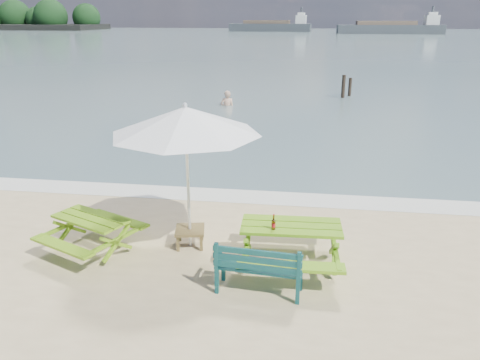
# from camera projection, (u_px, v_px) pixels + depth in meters

# --- Properties ---
(sea) EXTENTS (300.00, 300.00, 0.00)m
(sea) POSITION_uv_depth(u_px,v_px,m) (302.00, 40.00, 86.58)
(sea) COLOR slate
(sea) RESTS_ON ground
(foam_strip) EXTENTS (22.00, 0.90, 0.01)m
(foam_strip) POSITION_uv_depth(u_px,v_px,m) (239.00, 196.00, 11.53)
(foam_strip) COLOR silver
(foam_strip) RESTS_ON ground
(picnic_table_left) EXTENTS (1.97, 2.05, 0.69)m
(picnic_table_left) POSITION_uv_depth(u_px,v_px,m) (92.00, 235.00, 8.75)
(picnic_table_left) COLOR #669516
(picnic_table_left) RESTS_ON ground
(picnic_table_right) EXTENTS (1.79, 1.98, 0.82)m
(picnic_table_right) POSITION_uv_depth(u_px,v_px,m) (290.00, 247.00, 8.17)
(picnic_table_right) COLOR #639716
(picnic_table_right) RESTS_ON ground
(park_bench) EXTENTS (1.43, 0.60, 0.85)m
(park_bench) POSITION_uv_depth(u_px,v_px,m) (259.00, 277.00, 7.48)
(park_bench) COLOR #0E3C3C
(park_bench) RESTS_ON ground
(side_table) EXTENTS (0.64, 0.64, 0.36)m
(side_table) POSITION_uv_depth(u_px,v_px,m) (190.00, 237.00, 9.01)
(side_table) COLOR brown
(side_table) RESTS_ON ground
(patio_umbrella) EXTENTS (3.21, 3.21, 2.71)m
(patio_umbrella) POSITION_uv_depth(u_px,v_px,m) (186.00, 121.00, 8.26)
(patio_umbrella) COLOR silver
(patio_umbrella) RESTS_ON ground
(beer_bottle) EXTENTS (0.07, 0.07, 0.27)m
(beer_bottle) POSITION_uv_depth(u_px,v_px,m) (273.00, 225.00, 7.82)
(beer_bottle) COLOR brown
(beer_bottle) RESTS_ON picnic_table_right
(swimmer) EXTENTS (0.76, 0.58, 1.87)m
(swimmer) POSITION_uv_depth(u_px,v_px,m) (227.00, 109.00, 23.23)
(swimmer) COLOR tan
(swimmer) RESTS_ON ground
(mooring_pilings) EXTENTS (0.59, 0.79, 1.42)m
(mooring_pilings) POSITION_uv_depth(u_px,v_px,m) (346.00, 88.00, 25.44)
(mooring_pilings) COLOR black
(mooring_pilings) RESTS_ON ground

